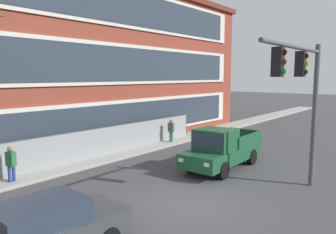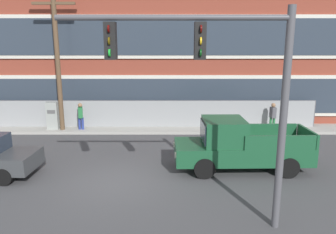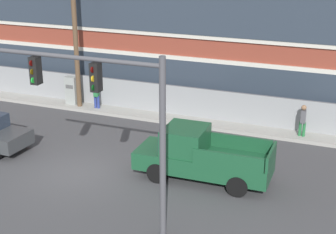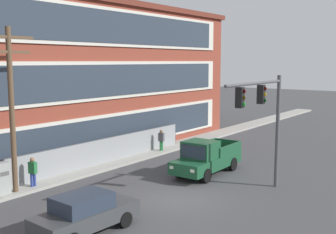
{
  "view_description": "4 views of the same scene",
  "coord_description": "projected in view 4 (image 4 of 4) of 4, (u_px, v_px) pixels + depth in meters",
  "views": [
    {
      "loc": [
        -9.42,
        -6.57,
        4.61
      ],
      "look_at": [
        2.95,
        3.35,
        2.62
      ],
      "focal_mm": 35.0,
      "sensor_mm": 36.0,
      "label": 1
    },
    {
      "loc": [
        1.89,
        -11.11,
        4.98
      ],
      "look_at": [
        1.9,
        3.24,
        1.74
      ],
      "focal_mm": 35.0,
      "sensor_mm": 36.0,
      "label": 2
    },
    {
      "loc": [
        10.33,
        -16.11,
        9.23
      ],
      "look_at": [
        2.83,
        2.64,
        1.9
      ],
      "focal_mm": 55.0,
      "sensor_mm": 36.0,
      "label": 3
    },
    {
      "loc": [
        -15.91,
        -11.14,
        6.61
      ],
      "look_at": [
        2.11,
        2.17,
        3.61
      ],
      "focal_mm": 45.0,
      "sensor_mm": 36.0,
      "label": 4
    }
  ],
  "objects": [
    {
      "name": "pickup_truck_dark_green",
      "position": [
        206.0,
        158.0,
        24.52
      ],
      "size": [
        5.39,
        2.09,
        2.08
      ],
      "color": "#194C2D",
      "rests_on": "ground"
    },
    {
      "name": "sidewalk_building_side",
      "position": [
        74.0,
        174.0,
        24.49
      ],
      "size": [
        80.0,
        1.9,
        0.16
      ],
      "primitive_type": "cube",
      "color": "#9E9B93",
      "rests_on": "ground"
    },
    {
      "name": "utility_pole_near_corner",
      "position": [
        11.0,
        103.0,
        20.32
      ],
      "size": [
        2.69,
        0.26,
        8.23
      ],
      "color": "brown",
      "rests_on": "ground"
    },
    {
      "name": "electrical_cabinet",
      "position": [
        3.0,
        180.0,
        20.46
      ],
      "size": [
        0.64,
        0.44,
        1.72
      ],
      "color": "#939993",
      "rests_on": "ground"
    },
    {
      "name": "ground_plane",
      "position": [
        178.0,
        200.0,
        20.12
      ],
      "size": [
        160.0,
        160.0,
        0.0
      ],
      "primitive_type": "plane",
      "color": "#424244"
    },
    {
      "name": "pedestrian_near_cabinet",
      "position": [
        161.0,
        139.0,
        30.36
      ],
      "size": [
        0.32,
        0.43,
        1.69
      ],
      "color": "#236B38",
      "rests_on": "ground"
    },
    {
      "name": "chain_link_fence",
      "position": [
        32.0,
        169.0,
        22.42
      ],
      "size": [
        26.34,
        0.06,
        1.74
      ],
      "color": "gray",
      "rests_on": "ground"
    },
    {
      "name": "traffic_signal_mast",
      "position": [
        265.0,
        111.0,
        20.39
      ],
      "size": [
        5.8,
        0.43,
        5.88
      ],
      "color": "#4C4C51",
      "rests_on": "ground"
    },
    {
      "name": "pedestrian_by_fence",
      "position": [
        33.0,
        171.0,
        21.67
      ],
      "size": [
        0.33,
        0.45,
        1.69
      ],
      "color": "navy",
      "rests_on": "ground"
    },
    {
      "name": "sedan_dark_grey",
      "position": [
        85.0,
        213.0,
        16.19
      ],
      "size": [
        4.32,
        1.97,
        1.56
      ],
      "color": "#383A3D",
      "rests_on": "ground"
    }
  ]
}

